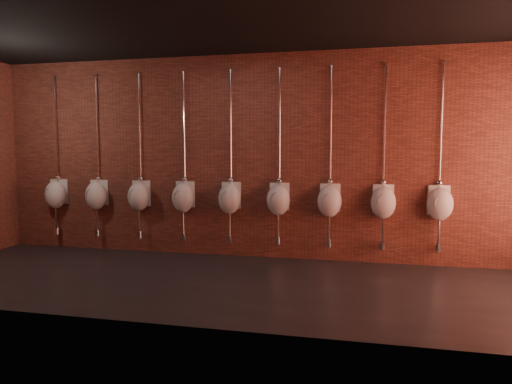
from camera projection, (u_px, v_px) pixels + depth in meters
The scene contains 11 objects.
ground at pixel (219, 282), 5.92m from camera, with size 8.50×8.50×0.00m, color black.
room_shell at pixel (218, 126), 5.73m from camera, with size 8.54×3.04×3.22m.
urinal_0 at pixel (56, 194), 7.90m from camera, with size 0.40×0.36×2.71m.
urinal_1 at pixel (96, 195), 7.72m from camera, with size 0.40×0.36×2.71m.
urinal_2 at pixel (139, 196), 7.55m from camera, with size 0.40×0.36×2.71m.
urinal_3 at pixel (183, 197), 7.38m from camera, with size 0.40×0.36×2.71m.
urinal_4 at pixel (230, 198), 7.21m from camera, with size 0.40×0.36×2.71m.
urinal_5 at pixel (278, 199), 7.04m from camera, with size 0.40×0.36×2.71m.
urinal_6 at pixel (330, 200), 6.87m from camera, with size 0.40×0.36×2.71m.
urinal_7 at pixel (383, 202), 6.70m from camera, with size 0.40×0.36×2.71m.
urinal_8 at pixel (440, 203), 6.53m from camera, with size 0.40×0.36×2.71m.
Camera 1 is at (1.73, -5.54, 1.71)m, focal length 32.00 mm.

